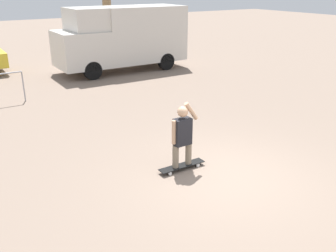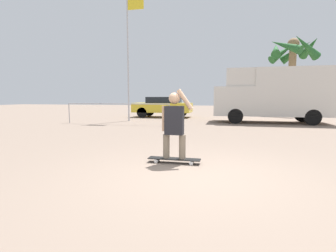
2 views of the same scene
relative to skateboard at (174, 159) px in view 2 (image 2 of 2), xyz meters
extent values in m
plane|color=gray|center=(0.60, -0.82, -0.08)|extent=(80.00, 80.00, 0.00)
cube|color=black|center=(0.00, 0.00, 0.01)|extent=(1.11, 0.23, 0.02)
cylinder|color=white|center=(-0.37, -0.10, -0.04)|extent=(0.08, 0.03, 0.08)
cylinder|color=white|center=(-0.37, 0.10, -0.04)|extent=(0.08, 0.03, 0.08)
cylinder|color=white|center=(0.37, -0.10, -0.04)|extent=(0.08, 0.03, 0.08)
cylinder|color=white|center=(0.37, 0.10, -0.04)|extent=(0.08, 0.03, 0.08)
cylinder|color=gray|center=(-0.17, 0.00, 0.27)|extent=(0.14, 0.14, 0.51)
cylinder|color=gray|center=(0.17, 0.00, 0.27)|extent=(0.14, 0.14, 0.51)
cube|color=#232328|center=(0.00, 0.00, 0.82)|extent=(0.38, 0.22, 0.59)
sphere|color=tan|center=(0.00, 0.00, 1.28)|extent=(0.23, 0.23, 0.23)
cylinder|color=tan|center=(-0.22, 0.00, 0.86)|extent=(0.09, 0.09, 0.53)
cylinder|color=tan|center=(0.22, 0.00, 1.25)|extent=(0.35, 0.09, 0.44)
cylinder|color=black|center=(1.42, 8.91, 0.31)|extent=(0.79, 0.28, 0.79)
cylinder|color=black|center=(1.42, 10.85, 0.31)|extent=(0.79, 0.28, 0.79)
cylinder|color=black|center=(5.12, 8.91, 0.31)|extent=(0.79, 0.28, 0.79)
cylinder|color=black|center=(5.12, 10.85, 0.31)|extent=(0.79, 0.28, 0.79)
cube|color=silver|center=(1.33, 9.88, 1.09)|extent=(2.09, 2.22, 1.56)
cube|color=black|center=(0.91, 9.88, 1.40)|extent=(0.04, 1.88, 0.78)
cube|color=silver|center=(4.32, 9.88, 1.57)|extent=(3.88, 2.22, 2.51)
cube|color=silver|center=(1.64, 9.88, 2.34)|extent=(1.46, 2.04, 0.95)
cylinder|color=black|center=(-4.68, 11.63, 0.27)|extent=(0.70, 0.22, 0.70)
cylinder|color=black|center=(-4.68, 13.28, 0.27)|extent=(0.70, 0.22, 0.70)
cylinder|color=black|center=(-2.21, 11.63, 0.27)|extent=(0.70, 0.22, 0.70)
cylinder|color=black|center=(-2.21, 13.28, 0.27)|extent=(0.70, 0.22, 0.70)
cube|color=gold|center=(-3.45, 12.45, 0.59)|extent=(3.98, 1.87, 0.64)
cube|color=black|center=(-3.35, 12.45, 1.12)|extent=(2.19, 1.64, 0.41)
cylinder|color=#8E704C|center=(5.79, 17.15, 2.66)|extent=(0.55, 0.55, 5.49)
sphere|color=#8E704C|center=(5.79, 17.15, 5.41)|extent=(0.88, 0.88, 0.88)
cone|color=#235B28|center=(7.01, 17.34, 5.14)|extent=(1.08, 2.63, 1.54)
cone|color=#235B28|center=(6.24, 18.30, 5.00)|extent=(2.53, 1.54, 1.93)
cone|color=#235B28|center=(5.26, 18.26, 4.99)|extent=(2.50, 1.68, 1.95)
cone|color=#235B28|center=(4.57, 17.32, 5.07)|extent=(1.05, 2.59, 1.73)
cone|color=#235B28|center=(5.05, 16.16, 5.12)|extent=(2.46, 2.09, 1.59)
cone|color=#235B28|center=(6.47, 16.11, 5.00)|extent=(2.43, 1.93, 1.93)
cylinder|color=#B7B7BC|center=(-4.66, 9.15, 3.46)|extent=(0.09, 0.09, 7.08)
cube|color=yellow|center=(-4.14, 9.15, 6.52)|extent=(0.94, 0.02, 0.66)
cylinder|color=#99999E|center=(-4.54, 7.23, 0.97)|extent=(5.56, 0.05, 0.05)
cylinder|color=#99999E|center=(-7.32, 7.23, 0.44)|extent=(0.04, 0.04, 1.05)
cylinder|color=#99999E|center=(-1.77, 7.23, 0.44)|extent=(0.04, 0.04, 1.05)
camera|label=1|loc=(-4.23, -6.15, 3.82)|focal=40.00mm
camera|label=2|loc=(1.11, -5.30, 1.30)|focal=28.00mm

